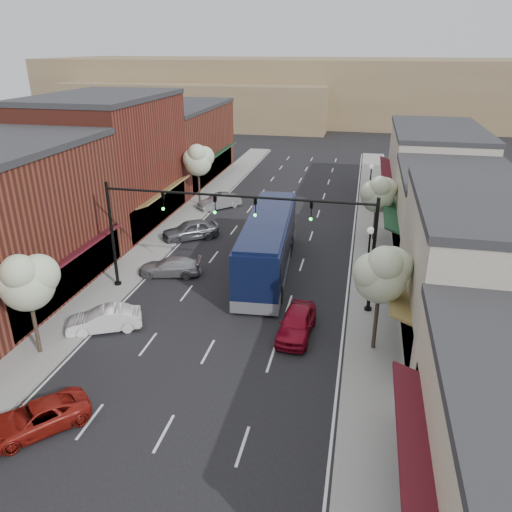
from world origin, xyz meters
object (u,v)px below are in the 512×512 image
Objects in this scene: tree_right_near at (382,272)px; lamp_post_near at (369,249)px; parked_car_c at (170,267)px; parked_car_d at (191,230)px; lamp_post_far at (370,180)px; parked_car_e at (219,201)px; tree_right_far at (378,193)px; parked_car_b at (104,319)px; red_hatchback at (297,323)px; coach_bus at (268,244)px; tree_left_far at (198,159)px; parked_car_a at (37,418)px; signal_mast_right at (332,236)px; tree_left_near at (26,280)px; signal_mast_left at (146,222)px.

lamp_post_near is (-0.55, 6.56, -1.45)m from tree_right_near.
parked_car_c is 0.93× the size of parked_car_d.
lamp_post_far is 1.04× the size of parked_car_e.
tree_right_far is at bearing 21.14° from parked_car_e.
parked_car_b is at bearing -35.63° from parked_car_d.
tree_right_near is 5.60m from red_hatchback.
lamp_post_far is 1.03× the size of red_hatchback.
coach_bus reaches higher than parked_car_b.
tree_left_far is 22.33m from lamp_post_near.
lamp_post_near reaches higher than parked_car_b.
lamp_post_near is at bearing -4.70° from parked_car_e.
tree_right_near is 1.34× the size of lamp_post_near.
lamp_post_far is at bearing 52.09° from parked_car_e.
parked_car_e is (-1.07, 30.49, 0.12)m from parked_car_a.
signal_mast_right is 5.34m from red_hatchback.
tree_left_far reaches higher than parked_car_a.
tree_left_far is 4.42m from parked_car_e.
tree_right_far is 15.14m from parked_car_d.
tree_right_far is 1.22× the size of lamp_post_far.
tree_left_near is 1.24× the size of parked_car_d.
lamp_post_far is 1.11× the size of parked_car_b.
tree_left_near is 11.43m from parked_car_c.
tree_left_near is (-16.60, -20.00, 0.23)m from tree_right_far.
lamp_post_near is at bearing 79.43° from parked_car_c.
parked_car_e is at bearing 154.26° from parked_car_b.
tree_left_far is 1.43× the size of red_hatchback.
parked_car_b is (-14.00, -25.15, -2.34)m from lamp_post_far.
tree_left_far is 1.47× the size of parked_car_a.
signal_mast_left is 0.62× the size of coach_bus.
lamp_post_near is 20.76m from parked_car_e.
signal_mast_right is 12.27m from tree_right_far.
signal_mast_right reaches higher than parked_car_c.
signal_mast_right is at bearing -13.63° from parked_car_e.
lamp_post_near is (2.18, 2.50, -1.62)m from signal_mast_right.
signal_mast_left is 11.11m from red_hatchback.
signal_mast_left is at bearing -150.98° from coach_bus.
signal_mast_left reaches higher than lamp_post_far.
signal_mast_right is at bearing -48.32° from coach_bus.
red_hatchback is at bearing -105.07° from tree_right_far.
signal_mast_left is at bearing -139.46° from tree_right_far.
tree_right_near is 1.30× the size of parked_car_d.
coach_bus reaches higher than parked_car_a.
tree_right_near is 1.34× the size of lamp_post_far.
tree_left_near is at bearing -131.05° from coach_bus.
signal_mast_left is 1.44× the size of tree_left_near.
tree_right_near is at bearing -6.11° from red_hatchback.
parked_car_a is at bearing -129.93° from signal_mast_right.
tree_right_near is (13.97, -4.05, -0.17)m from signal_mast_left.
red_hatchback is (-3.58, -5.88, -2.27)m from lamp_post_near.
lamp_post_near is at bearing 61.80° from red_hatchback.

